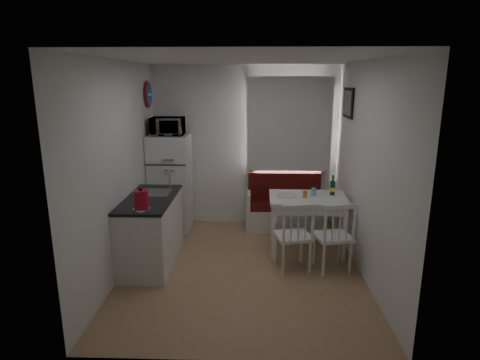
{
  "coord_description": "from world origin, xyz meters",
  "views": [
    {
      "loc": [
        0.13,
        -4.74,
        2.38
      ],
      "look_at": [
        -0.04,
        0.5,
        1.06
      ],
      "focal_mm": 30.0,
      "sensor_mm": 36.0,
      "label": 1
    }
  ],
  "objects_px": {
    "chair_left": "(294,230)",
    "dining_table": "(308,203)",
    "kitchen_counter": "(151,230)",
    "fridge": "(171,183)",
    "kettle": "(141,200)",
    "wine_bottle": "(333,185)",
    "bench": "(284,210)",
    "chair_right": "(335,230)",
    "microwave": "(167,126)"
  },
  "relations": [
    {
      "from": "dining_table",
      "to": "microwave",
      "type": "height_order",
      "value": "microwave"
    },
    {
      "from": "kitchen_counter",
      "to": "chair_right",
      "type": "xyz_separation_m",
      "value": [
        2.35,
        -0.21,
        0.11
      ]
    },
    {
      "from": "dining_table",
      "to": "fridge",
      "type": "height_order",
      "value": "fridge"
    },
    {
      "from": "chair_right",
      "to": "fridge",
      "type": "xyz_separation_m",
      "value": [
        -2.33,
        1.45,
        0.2
      ]
    },
    {
      "from": "chair_right",
      "to": "fridge",
      "type": "bearing_deg",
      "value": 135.75
    },
    {
      "from": "kitchen_counter",
      "to": "microwave",
      "type": "bearing_deg",
      "value": 89.06
    },
    {
      "from": "fridge",
      "to": "kettle",
      "type": "bearing_deg",
      "value": -89.03
    },
    {
      "from": "chair_left",
      "to": "chair_right",
      "type": "height_order",
      "value": "chair_right"
    },
    {
      "from": "chair_left",
      "to": "microwave",
      "type": "relative_size",
      "value": 1.03
    },
    {
      "from": "kitchen_counter",
      "to": "chair_left",
      "type": "bearing_deg",
      "value": -6.37
    },
    {
      "from": "chair_right",
      "to": "fridge",
      "type": "height_order",
      "value": "fridge"
    },
    {
      "from": "dining_table",
      "to": "bench",
      "type": "bearing_deg",
      "value": 106.75
    },
    {
      "from": "fridge",
      "to": "wine_bottle",
      "type": "relative_size",
      "value": 5.43
    },
    {
      "from": "kitchen_counter",
      "to": "fridge",
      "type": "distance_m",
      "value": 1.28
    },
    {
      "from": "kettle",
      "to": "wine_bottle",
      "type": "xyz_separation_m",
      "value": [
        2.4,
        1.09,
        -0.1
      ]
    },
    {
      "from": "dining_table",
      "to": "kettle",
      "type": "bearing_deg",
      "value": -152.93
    },
    {
      "from": "dining_table",
      "to": "fridge",
      "type": "xyz_separation_m",
      "value": [
        -2.08,
        0.79,
        0.06
      ]
    },
    {
      "from": "microwave",
      "to": "wine_bottle",
      "type": "distance_m",
      "value": 2.62
    },
    {
      "from": "chair_left",
      "to": "bench",
      "type": "bearing_deg",
      "value": 77.13
    },
    {
      "from": "wine_bottle",
      "to": "kettle",
      "type": "bearing_deg",
      "value": -155.48
    },
    {
      "from": "kitchen_counter",
      "to": "wine_bottle",
      "type": "distance_m",
      "value": 2.56
    },
    {
      "from": "fridge",
      "to": "kettle",
      "type": "xyz_separation_m",
      "value": [
        0.03,
        -1.78,
        0.26
      ]
    },
    {
      "from": "dining_table",
      "to": "chair_left",
      "type": "relative_size",
      "value": 2.11
    },
    {
      "from": "microwave",
      "to": "kettle",
      "type": "bearing_deg",
      "value": -89.01
    },
    {
      "from": "chair_left",
      "to": "kettle",
      "type": "relative_size",
      "value": 1.91
    },
    {
      "from": "kettle",
      "to": "kitchen_counter",
      "type": "bearing_deg",
      "value": 95.28
    },
    {
      "from": "fridge",
      "to": "kettle",
      "type": "relative_size",
      "value": 5.78
    },
    {
      "from": "kitchen_counter",
      "to": "kettle",
      "type": "height_order",
      "value": "kettle"
    },
    {
      "from": "kitchen_counter",
      "to": "wine_bottle",
      "type": "xyz_separation_m",
      "value": [
        2.45,
        0.56,
        0.48
      ]
    },
    {
      "from": "kitchen_counter",
      "to": "chair_right",
      "type": "distance_m",
      "value": 2.36
    },
    {
      "from": "microwave",
      "to": "kitchen_counter",
      "type": "bearing_deg",
      "value": -90.94
    },
    {
      "from": "dining_table",
      "to": "microwave",
      "type": "relative_size",
      "value": 2.17
    },
    {
      "from": "dining_table",
      "to": "wine_bottle",
      "type": "bearing_deg",
      "value": 17.13
    },
    {
      "from": "dining_table",
      "to": "chair_right",
      "type": "bearing_deg",
      "value": -68.2
    },
    {
      "from": "kitchen_counter",
      "to": "chair_left",
      "type": "xyz_separation_m",
      "value": [
        1.85,
        -0.21,
        0.11
      ]
    },
    {
      "from": "chair_right",
      "to": "microwave",
      "type": "height_order",
      "value": "microwave"
    },
    {
      "from": "microwave",
      "to": "wine_bottle",
      "type": "height_order",
      "value": "microwave"
    },
    {
      "from": "bench",
      "to": "fridge",
      "type": "relative_size",
      "value": 0.81
    },
    {
      "from": "bench",
      "to": "fridge",
      "type": "xyz_separation_m",
      "value": [
        -1.83,
        -0.11,
        0.48
      ]
    },
    {
      "from": "chair_left",
      "to": "chair_right",
      "type": "bearing_deg",
      "value": -12.9
    },
    {
      "from": "chair_left",
      "to": "fridge",
      "type": "relative_size",
      "value": 0.33
    },
    {
      "from": "bench",
      "to": "chair_left",
      "type": "bearing_deg",
      "value": -90.03
    },
    {
      "from": "fridge",
      "to": "microwave",
      "type": "relative_size",
      "value": 3.11
    },
    {
      "from": "fridge",
      "to": "bench",
      "type": "bearing_deg",
      "value": 3.41
    },
    {
      "from": "kettle",
      "to": "wine_bottle",
      "type": "height_order",
      "value": "kettle"
    },
    {
      "from": "bench",
      "to": "chair_left",
      "type": "distance_m",
      "value": 1.58
    },
    {
      "from": "chair_left",
      "to": "dining_table",
      "type": "bearing_deg",
      "value": 56.53
    },
    {
      "from": "chair_right",
      "to": "kettle",
      "type": "distance_m",
      "value": 2.37
    },
    {
      "from": "kitchen_counter",
      "to": "fridge",
      "type": "relative_size",
      "value": 0.86
    },
    {
      "from": "dining_table",
      "to": "chair_left",
      "type": "height_order",
      "value": "chair_left"
    }
  ]
}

